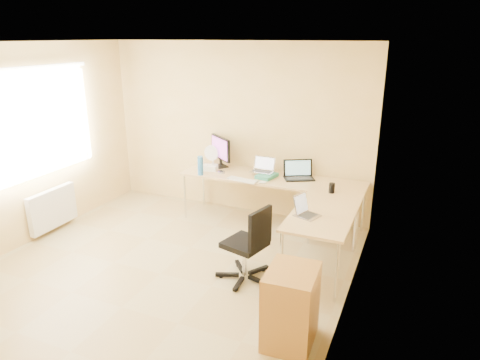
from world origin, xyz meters
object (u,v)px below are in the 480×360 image
at_px(laptop_black, 299,170).
at_px(water_bottle, 200,166).
at_px(monitor, 221,152).
at_px(desk_fan, 213,156).
at_px(desk_return, 321,242).
at_px(keyboard, 242,180).
at_px(laptop_center, 262,165).
at_px(office_chair, 245,239).
at_px(mug, 215,167).
at_px(desk_main, 271,201).
at_px(cabinet, 291,307).
at_px(laptop_return, 308,208).

xyz_separation_m(laptop_black, water_bottle, (-1.37, -0.39, 0.01)).
relative_size(monitor, desk_fan, 1.83).
height_order(desk_return, keyboard, keyboard).
xyz_separation_m(laptop_center, office_chair, (0.38, -1.58, -0.39)).
height_order(desk_return, mug, mug).
relative_size(water_bottle, office_chair, 0.31).
relative_size(desk_main, laptop_black, 6.38).
bearing_deg(keyboard, mug, 161.61).
xyz_separation_m(desk_return, mug, (-1.89, 1.01, 0.41)).
relative_size(laptop_black, cabinet, 0.57).
distance_m(desk_main, laptop_center, 0.55).
relative_size(monitor, office_chair, 0.61).
xyz_separation_m(laptop_black, desk_fan, (-1.42, 0.11, 0.02)).
relative_size(desk_main, office_chair, 2.90).
xyz_separation_m(laptop_center, laptop_black, (0.54, 0.05, -0.03)).
height_order(monitor, keyboard, monitor).
xyz_separation_m(monitor, laptop_black, (1.28, -0.11, -0.11)).
distance_m(desk_return, mug, 2.18).
xyz_separation_m(desk_main, desk_return, (0.98, -1.00, 0.00)).
bearing_deg(laptop_center, desk_return, -39.31).
bearing_deg(office_chair, desk_fan, 140.58).
relative_size(laptop_return, cabinet, 0.40).
xyz_separation_m(mug, office_chair, (1.13, -1.55, -0.27)).
relative_size(desk_main, keyboard, 5.97).
height_order(water_bottle, laptop_return, water_bottle).
bearing_deg(desk_main, desk_fan, 169.13).
distance_m(desk_return, water_bottle, 2.15).
height_order(desk_return, laptop_black, laptop_black).
bearing_deg(desk_main, laptop_black, 13.67).
distance_m(desk_return, keyboard, 1.53).
distance_m(desk_main, laptop_return, 1.50).
relative_size(laptop_black, desk_fan, 1.37).
height_order(monitor, water_bottle, monitor).
distance_m(mug, cabinet, 3.09).
relative_size(laptop_center, keyboard, 0.74).
distance_m(mug, desk_fan, 0.26).
relative_size(keyboard, water_bottle, 1.57).
bearing_deg(cabinet, monitor, 124.21).
relative_size(mug, laptop_return, 0.32).
bearing_deg(monitor, desk_return, 5.46).
bearing_deg(laptop_center, cabinet, -60.77).
height_order(mug, desk_fan, desk_fan).
bearing_deg(cabinet, laptop_return, 96.32).
bearing_deg(desk_main, office_chair, -81.84).
bearing_deg(desk_return, cabinet, -88.23).
bearing_deg(desk_return, desk_main, 134.27).
bearing_deg(cabinet, desk_return, 89.21).
height_order(desk_return, cabinet, desk_return).
xyz_separation_m(keyboard, cabinet, (1.35, -2.08, -0.38)).
height_order(desk_return, laptop_center, laptop_center).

